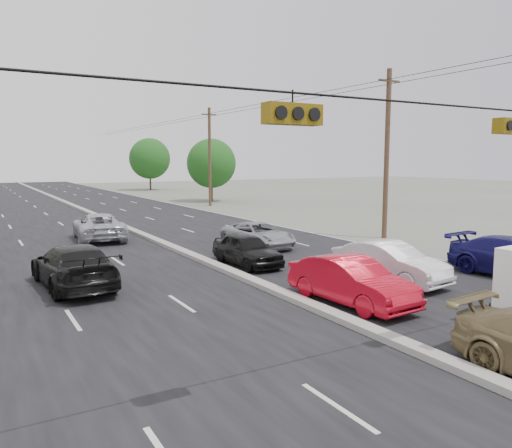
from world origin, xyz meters
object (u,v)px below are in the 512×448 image
object	(u,v)px
utility_pole_right_b	(387,153)
tree_right_mid	(211,163)
utility_pole_right_c	(210,156)
tree_right_far	(150,159)
queue_car_c	(258,235)
queue_car_b	(389,263)
oncoming_near	(73,266)
oncoming_far	(99,227)
red_sedan	(351,281)
queue_car_a	(247,250)

from	to	relation	value
utility_pole_right_b	tree_right_mid	xyz separation A→B (m)	(2.50, 30.00, -0.77)
utility_pole_right_c	tree_right_far	xyz separation A→B (m)	(3.50, 30.00, -0.15)
queue_car_c	tree_right_far	bearing A→B (deg)	71.66
queue_car_b	oncoming_near	xyz separation A→B (m)	(-10.68, 5.27, 0.03)
queue_car_b	oncoming_near	size ratio (longest dim) A/B	0.84
oncoming_near	oncoming_far	bearing A→B (deg)	-110.42
red_sedan	oncoming_far	size ratio (longest dim) A/B	0.83
utility_pole_right_b	queue_car_c	xyz separation A→B (m)	(-8.27, 1.05, -4.44)
utility_pole_right_b	queue_car_c	world-z (taller)	utility_pole_right_b
red_sedan	queue_car_a	xyz separation A→B (m)	(0.00, 7.00, -0.06)
tree_right_mid	queue_car_a	distance (m)	35.69
queue_car_a	queue_car_b	size ratio (longest dim) A/B	0.89
tree_right_far	oncoming_near	size ratio (longest dim) A/B	1.47
utility_pole_right_b	queue_car_a	bearing A→B (deg)	-165.84
queue_car_c	oncoming_far	xyz separation A→B (m)	(-6.89, 6.88, 0.12)
tree_right_far	queue_car_c	distance (m)	55.39
queue_car_a	oncoming_near	xyz separation A→B (m)	(-7.44, -0.21, 0.09)
queue_car_c	utility_pole_right_b	bearing A→B (deg)	-13.25
tree_right_far	queue_car_b	distance (m)	64.42
tree_right_far	tree_right_mid	bearing A→B (deg)	-92.29
queue_car_a	oncoming_far	world-z (taller)	oncoming_far
oncoming_far	red_sedan	bearing A→B (deg)	108.88
oncoming_near	oncoming_far	world-z (taller)	oncoming_near
oncoming_far	utility_pole_right_c	bearing A→B (deg)	-125.61
queue_car_b	utility_pole_right_b	bearing A→B (deg)	39.52
utility_pole_right_c	queue_car_c	size ratio (longest dim) A/B	2.09
queue_car_b	oncoming_far	size ratio (longest dim) A/B	0.83
red_sedan	oncoming_far	world-z (taller)	oncoming_far
utility_pole_right_c	red_sedan	size ratio (longest dim) A/B	2.13
queue_car_c	queue_car_a	bearing A→B (deg)	-132.42
tree_right_mid	utility_pole_right_b	bearing A→B (deg)	-94.76
queue_car_a	queue_car_c	size ratio (longest dim) A/B	0.87
red_sedan	queue_car_c	bearing A→B (deg)	71.37
tree_right_mid	oncoming_far	xyz separation A→B (m)	(-17.66, -22.07, -3.55)
utility_pole_right_c	queue_car_c	xyz separation A→B (m)	(-8.27, -23.95, -4.44)
tree_right_far	oncoming_far	distance (m)	50.81
red_sedan	utility_pole_right_c	bearing A→B (deg)	68.32
red_sedan	oncoming_near	size ratio (longest dim) A/B	0.84
utility_pole_right_c	queue_car_c	bearing A→B (deg)	-109.04
red_sedan	oncoming_far	bearing A→B (deg)	98.90
red_sedan	oncoming_near	distance (m)	10.08
utility_pole_right_c	oncoming_far	distance (m)	23.24
queue_car_c	oncoming_far	bearing A→B (deg)	129.01
oncoming_far	queue_car_c	bearing A→B (deg)	141.04
oncoming_far	queue_car_b	bearing A→B (deg)	120.25
queue_car_a	utility_pole_right_b	bearing A→B (deg)	12.54
utility_pole_right_c	oncoming_near	size ratio (longest dim) A/B	1.80
utility_pole_right_b	tree_right_far	size ratio (longest dim) A/B	1.23
tree_right_far	utility_pole_right_c	bearing A→B (deg)	-96.65
tree_right_far	utility_pole_right_b	bearing A→B (deg)	-93.64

